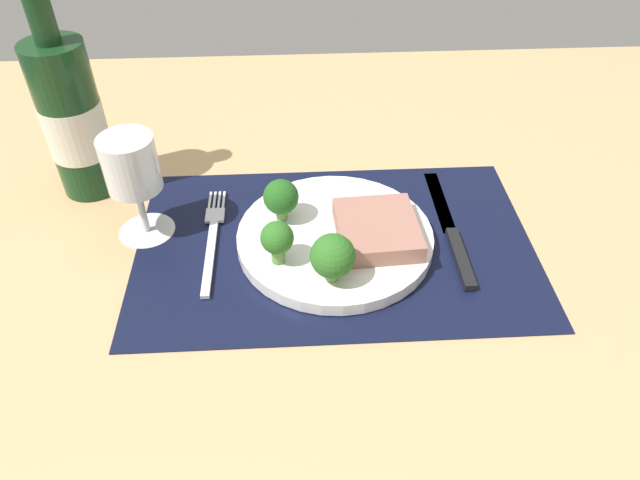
% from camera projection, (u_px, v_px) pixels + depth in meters
% --- Properties ---
extents(ground_plane, '(1.40, 1.10, 0.03)m').
position_uv_depth(ground_plane, '(335.00, 254.00, 0.73)').
color(ground_plane, tan).
extents(placemat, '(0.48, 0.31, 0.00)m').
position_uv_depth(placemat, '(335.00, 244.00, 0.72)').
color(placemat, black).
rests_on(placemat, ground_plane).
extents(plate, '(0.24, 0.24, 0.02)m').
position_uv_depth(plate, '(335.00, 238.00, 0.71)').
color(plate, white).
rests_on(plate, placemat).
extents(steak, '(0.10, 0.11, 0.02)m').
position_uv_depth(steak, '(377.00, 229.00, 0.69)').
color(steak, '#9E6B5B').
rests_on(steak, plate).
extents(broccoli_near_steak, '(0.04, 0.04, 0.06)m').
position_uv_depth(broccoli_near_steak, '(281.00, 197.00, 0.70)').
color(broccoli_near_steak, '#5B8942').
rests_on(broccoli_near_steak, plate).
extents(broccoli_center, '(0.04, 0.04, 0.05)m').
position_uv_depth(broccoli_center, '(277.00, 239.00, 0.65)').
color(broccoli_center, '#5B8942').
rests_on(broccoli_center, plate).
extents(broccoli_back_left, '(0.05, 0.05, 0.06)m').
position_uv_depth(broccoli_back_left, '(333.00, 256.00, 0.62)').
color(broccoli_back_left, '#6B994C').
rests_on(broccoli_back_left, plate).
extents(fork, '(0.02, 0.19, 0.01)m').
position_uv_depth(fork, '(212.00, 238.00, 0.72)').
color(fork, silver).
rests_on(fork, placemat).
extents(knife, '(0.02, 0.23, 0.01)m').
position_uv_depth(knife, '(452.00, 234.00, 0.72)').
color(knife, black).
rests_on(knife, placemat).
extents(wine_bottle, '(0.08, 0.08, 0.28)m').
position_uv_depth(wine_bottle, '(73.00, 119.00, 0.74)').
color(wine_bottle, '#143819').
rests_on(wine_bottle, ground_plane).
extents(wine_glass, '(0.07, 0.07, 0.13)m').
position_uv_depth(wine_glass, '(132.00, 171.00, 0.67)').
color(wine_glass, silver).
rests_on(wine_glass, ground_plane).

